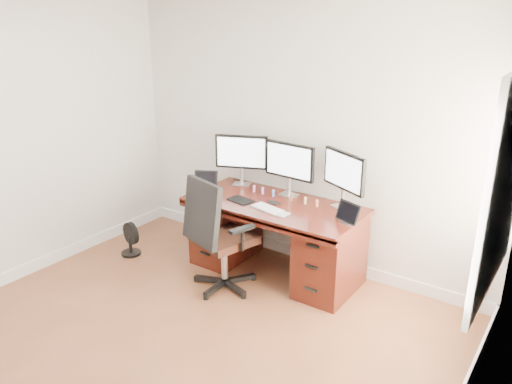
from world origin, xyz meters
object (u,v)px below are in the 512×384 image
Objects in this scene: desk at (275,235)px; monitor_center at (289,163)px; keyboard at (267,208)px; floor_fan at (130,239)px; office_chair at (220,253)px.

desk is 3.08× the size of monitor_center.
keyboard is (0.04, -0.20, 0.36)m from desk.
floor_fan is at bearing -159.45° from desk.
desk is 5.44× the size of keyboard.
office_chair is at bearing -117.74° from keyboard.
desk is at bearing 32.11° from floor_fan.
keyboard is at bearing -81.25° from monitor_center.
monitor_center reaches higher than keyboard.
office_chair is at bearing -114.91° from desk.
floor_fan is at bearing -163.78° from office_chair.
office_chair reaches higher than desk.
desk is 0.41m from keyboard.
keyboard is at bearing 24.80° from floor_fan.
office_chair reaches higher than keyboard.
desk is 0.61m from office_chair.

